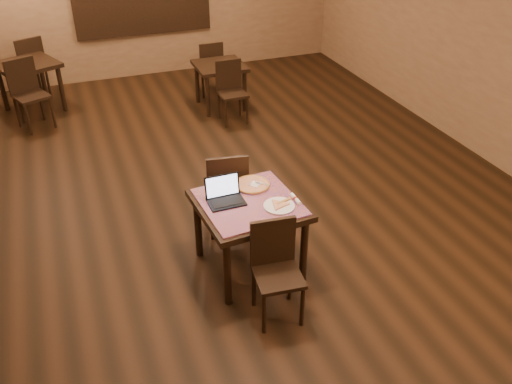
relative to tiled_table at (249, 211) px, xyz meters
name	(u,v)px	position (x,y,z in m)	size (l,w,h in m)	color
ground	(197,229)	(-0.32, 0.78, -0.66)	(10.00, 10.00, 0.00)	black
tiled_table	(249,211)	(0.00, 0.00, 0.00)	(0.98, 0.98, 0.76)	black
chair_main_near	(276,264)	(0.01, -0.62, -0.15)	(0.43, 0.43, 0.90)	black
chair_main_far	(227,189)	(-0.01, 0.62, -0.12)	(0.48, 0.48, 0.96)	black
laptop	(224,195)	(-0.20, 0.10, 0.16)	(0.33, 0.25, 0.22)	black
plate	(279,206)	(0.22, -0.18, 0.11)	(0.28, 0.28, 0.02)	white
pizza_slice	(279,205)	(0.22, -0.18, 0.13)	(0.20, 0.20, 0.02)	beige
pizza_pan	(252,186)	(0.12, 0.24, 0.11)	(0.33, 0.33, 0.01)	silver
pizza_whole	(252,184)	(0.12, 0.24, 0.12)	(0.34, 0.34, 0.02)	beige
spatula	(255,184)	(0.14, 0.22, 0.13)	(0.10, 0.23, 0.01)	silver
napkin_roll	(296,199)	(0.40, -0.14, 0.12)	(0.04, 0.17, 0.04)	white
other_table_a	(220,72)	(0.94, 3.87, -0.08)	(0.74, 0.74, 0.70)	black
other_table_a_chair_near	(231,88)	(0.94, 3.34, -0.15)	(0.39, 0.39, 0.90)	black
other_table_a_chair_far	(210,65)	(0.94, 4.39, -0.15)	(0.39, 0.39, 0.90)	black
other_table_b	(28,71)	(-1.82, 4.76, -0.02)	(1.07, 1.07, 0.77)	black
other_table_b_chair_near	(27,90)	(-1.86, 4.18, -0.10)	(0.56, 0.56, 0.99)	black
other_table_b_chair_far	(30,64)	(-1.79, 5.35, -0.10)	(0.56, 0.56, 0.99)	black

